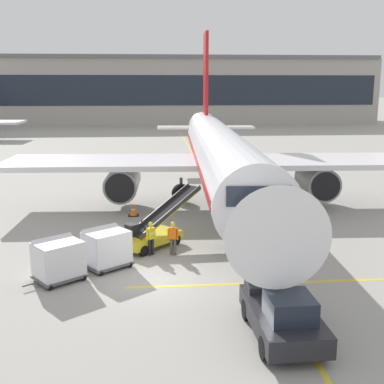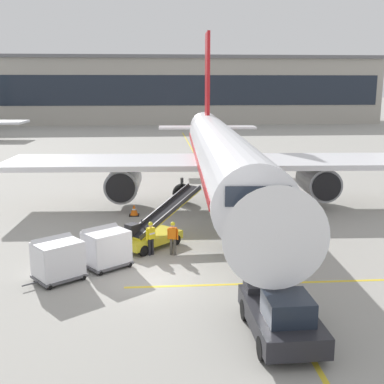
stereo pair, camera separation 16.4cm
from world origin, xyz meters
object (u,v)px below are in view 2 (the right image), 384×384
at_px(parked_airplane, 221,155).
at_px(pushback_tug, 281,315).
at_px(ground_crew_by_loader, 173,236).
at_px(baggage_cart_lead, 106,247).
at_px(safety_cone_engine_keepout, 134,210).
at_px(baggage_cart_second, 57,259).
at_px(belt_loader, 154,231).
at_px(ground_crew_by_carts, 151,236).

xyz_separation_m(parked_airplane, pushback_tug, (-0.42, -19.03, -2.76)).
bearing_deg(ground_crew_by_loader, baggage_cart_lead, -155.28).
bearing_deg(parked_airplane, safety_cone_engine_keepout, -157.42).
relative_size(baggage_cart_lead, pushback_tug, 0.60).
bearing_deg(baggage_cart_second, safety_cone_engine_keepout, 74.97).
xyz_separation_m(belt_loader, safety_cone_engine_keepout, (-1.30, 6.37, -0.48)).
bearing_deg(ground_crew_by_loader, baggage_cart_second, -150.56).
distance_m(baggage_cart_lead, ground_crew_by_loader, 3.54).
xyz_separation_m(belt_loader, baggage_cart_second, (-4.20, -4.41, 0.15)).
bearing_deg(baggage_cart_second, ground_crew_by_carts, 36.51).
xyz_separation_m(baggage_cart_lead, ground_crew_by_carts, (2.10, 1.56, -0.00)).
distance_m(ground_crew_by_loader, safety_cone_engine_keepout, 8.21).
bearing_deg(ground_crew_by_carts, baggage_cart_lead, -143.29).
bearing_deg(safety_cone_engine_keepout, baggage_cart_lead, -95.69).
bearing_deg(pushback_tug, baggage_cart_second, 146.21).
relative_size(parked_airplane, ground_crew_by_loader, 22.80).
bearing_deg(baggage_cart_second, belt_loader, 46.38).
xyz_separation_m(pushback_tug, safety_cone_engine_keepout, (-5.65, 16.50, -0.46)).
height_order(belt_loader, pushback_tug, belt_loader).
distance_m(ground_crew_by_loader, ground_crew_by_carts, 1.12).
xyz_separation_m(parked_airplane, ground_crew_by_loader, (-3.79, -10.39, -2.59)).
distance_m(ground_crew_by_carts, safety_cone_engine_keepout, 7.89).
bearing_deg(baggage_cart_lead, parked_airplane, 59.44).
bearing_deg(baggage_cart_second, baggage_cart_lead, 36.29).
xyz_separation_m(baggage_cart_second, safety_cone_engine_keepout, (2.90, 10.78, -0.63)).
xyz_separation_m(baggage_cart_lead, baggage_cart_second, (-1.97, -1.44, 0.00)).
bearing_deg(safety_cone_engine_keepout, baggage_cart_second, -105.03).
relative_size(baggage_cart_second, pushback_tug, 0.60).
xyz_separation_m(parked_airplane, belt_loader, (-4.77, -8.90, -2.73)).
relative_size(parked_airplane, belt_loader, 8.45).
distance_m(parked_airplane, pushback_tug, 19.23).
bearing_deg(baggage_cart_second, parked_airplane, 56.01).
bearing_deg(pushback_tug, ground_crew_by_loader, 111.29).
relative_size(baggage_cart_second, ground_crew_by_carts, 1.52).
height_order(baggage_cart_lead, pushback_tug, baggage_cart_lead).
xyz_separation_m(pushback_tug, ground_crew_by_loader, (-3.37, 8.64, 0.17)).
distance_m(baggage_cart_second, safety_cone_engine_keepout, 11.18).
relative_size(parked_airplane, pushback_tug, 8.95).
relative_size(parked_airplane, baggage_cart_second, 14.99).
bearing_deg(belt_loader, ground_crew_by_carts, -95.54).
height_order(parked_airplane, safety_cone_engine_keepout, parked_airplane).
distance_m(baggage_cart_lead, ground_crew_by_carts, 2.62).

